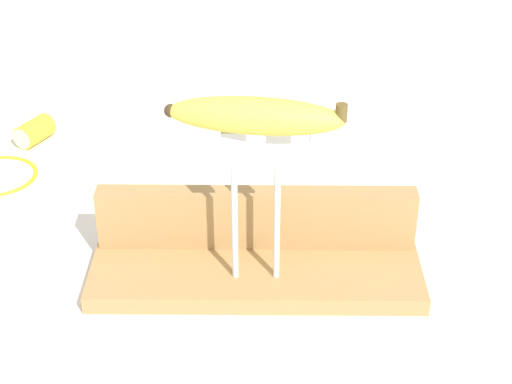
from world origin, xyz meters
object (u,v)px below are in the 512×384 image
at_px(fork_stand_center, 256,194).
at_px(fork_fallen_near, 352,138).
at_px(banana_chunk_near, 34,131).
at_px(banana_raised_center, 256,116).

relative_size(fork_stand_center, fork_fallen_near, 1.03).
height_order(fork_stand_center, fork_fallen_near, fork_stand_center).
bearing_deg(fork_fallen_near, banana_chunk_near, -178.57).
bearing_deg(banana_chunk_near, banana_raised_center, -47.09).
bearing_deg(fork_stand_center, banana_raised_center, 172.78).
xyz_separation_m(fork_fallen_near, banana_chunk_near, (-0.48, -0.01, 0.01)).
bearing_deg(banana_raised_center, fork_stand_center, -7.22).
height_order(banana_raised_center, fork_fallen_near, banana_raised_center).
xyz_separation_m(fork_stand_center, fork_fallen_near, (0.14, 0.38, -0.13)).
relative_size(fork_stand_center, banana_raised_center, 0.97).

